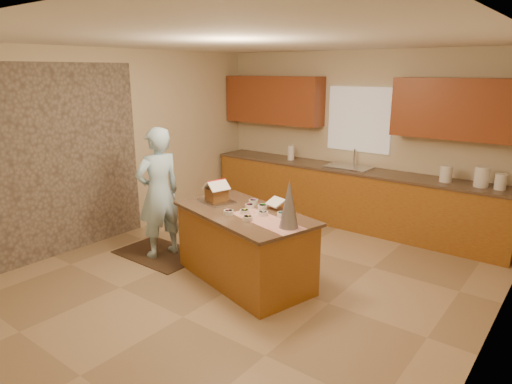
# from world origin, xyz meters

# --- Properties ---
(floor) EXTENTS (5.50, 5.50, 0.00)m
(floor) POSITION_xyz_m (0.00, 0.00, 0.00)
(floor) COLOR tan
(floor) RESTS_ON ground
(ceiling) EXTENTS (5.50, 5.50, 0.00)m
(ceiling) POSITION_xyz_m (0.00, 0.00, 2.70)
(ceiling) COLOR silver
(ceiling) RESTS_ON floor
(wall_back) EXTENTS (5.50, 5.50, 0.00)m
(wall_back) POSITION_xyz_m (0.00, 2.75, 1.35)
(wall_back) COLOR beige
(wall_back) RESTS_ON floor
(wall_left) EXTENTS (5.50, 5.50, 0.00)m
(wall_left) POSITION_xyz_m (-2.50, 0.00, 1.35)
(wall_left) COLOR beige
(wall_left) RESTS_ON floor
(wall_right) EXTENTS (5.50, 5.50, 0.00)m
(wall_right) POSITION_xyz_m (2.50, 0.00, 1.35)
(wall_right) COLOR beige
(wall_right) RESTS_ON floor
(stone_accent) EXTENTS (0.00, 2.50, 2.50)m
(stone_accent) POSITION_xyz_m (-2.48, -0.80, 1.25)
(stone_accent) COLOR gray
(stone_accent) RESTS_ON wall_left
(window_curtain) EXTENTS (1.05, 0.03, 1.00)m
(window_curtain) POSITION_xyz_m (0.00, 2.72, 1.65)
(window_curtain) COLOR white
(window_curtain) RESTS_ON wall_back
(back_counter_base) EXTENTS (4.80, 0.60, 0.88)m
(back_counter_base) POSITION_xyz_m (0.00, 2.45, 0.44)
(back_counter_base) COLOR #96681F
(back_counter_base) RESTS_ON floor
(back_counter_top) EXTENTS (4.85, 0.63, 0.04)m
(back_counter_top) POSITION_xyz_m (0.00, 2.45, 0.90)
(back_counter_top) COLOR brown
(back_counter_top) RESTS_ON back_counter_base
(upper_cabinet_left) EXTENTS (1.85, 0.35, 0.80)m
(upper_cabinet_left) POSITION_xyz_m (-1.55, 2.57, 1.90)
(upper_cabinet_left) COLOR brown
(upper_cabinet_left) RESTS_ON wall_back
(upper_cabinet_right) EXTENTS (1.85, 0.35, 0.80)m
(upper_cabinet_right) POSITION_xyz_m (1.55, 2.57, 1.90)
(upper_cabinet_right) COLOR brown
(upper_cabinet_right) RESTS_ON wall_back
(sink) EXTENTS (0.70, 0.45, 0.12)m
(sink) POSITION_xyz_m (0.00, 2.45, 0.89)
(sink) COLOR silver
(sink) RESTS_ON back_counter_top
(faucet) EXTENTS (0.03, 0.03, 0.28)m
(faucet) POSITION_xyz_m (0.00, 2.63, 1.06)
(faucet) COLOR silver
(faucet) RESTS_ON back_counter_top
(island_base) EXTENTS (1.81, 1.22, 0.81)m
(island_base) POSITION_xyz_m (-0.04, -0.10, 0.40)
(island_base) COLOR #96681F
(island_base) RESTS_ON floor
(island_top) EXTENTS (1.90, 1.31, 0.04)m
(island_top) POSITION_xyz_m (-0.04, -0.10, 0.83)
(island_top) COLOR brown
(island_top) RESTS_ON island_base
(table_runner) EXTENTS (0.97, 0.56, 0.01)m
(table_runner) POSITION_xyz_m (0.36, -0.21, 0.85)
(table_runner) COLOR #A31D0B
(table_runner) RESTS_ON island_top
(baking_tray) EXTENTS (0.49, 0.41, 0.02)m
(baking_tray) POSITION_xyz_m (-0.54, -0.01, 0.86)
(baking_tray) COLOR silver
(baking_tray) RESTS_ON island_top
(cookbook) EXTENTS (0.24, 0.20, 0.09)m
(cookbook) POSITION_xyz_m (0.18, 0.20, 0.93)
(cookbook) COLOR white
(cookbook) RESTS_ON island_top
(tinsel_tree) EXTENTS (0.25, 0.25, 0.50)m
(tinsel_tree) POSITION_xyz_m (0.66, -0.24, 1.10)
(tinsel_tree) COLOR silver
(tinsel_tree) RESTS_ON island_top
(rug) EXTENTS (1.16, 0.75, 0.01)m
(rug) POSITION_xyz_m (-1.42, -0.22, 0.01)
(rug) COLOR black
(rug) RESTS_ON floor
(boy) EXTENTS (0.52, 0.69, 1.70)m
(boy) POSITION_xyz_m (-1.37, -0.22, 0.86)
(boy) COLOR #AEDCF8
(boy) RESTS_ON rug
(canister_a) EXTENTS (0.16, 0.16, 0.22)m
(canister_a) POSITION_xyz_m (1.45, 2.45, 1.03)
(canister_a) COLOR white
(canister_a) RESTS_ON back_counter_top
(canister_b) EXTENTS (0.18, 0.18, 0.26)m
(canister_b) POSITION_xyz_m (1.90, 2.45, 1.05)
(canister_b) COLOR white
(canister_b) RESTS_ON back_counter_top
(canister_c) EXTENTS (0.14, 0.14, 0.20)m
(canister_c) POSITION_xyz_m (2.12, 2.45, 1.02)
(canister_c) COLOR white
(canister_c) RESTS_ON back_counter_top
(paper_towel) EXTENTS (0.11, 0.11, 0.24)m
(paper_towel) POSITION_xyz_m (-1.08, 2.45, 1.04)
(paper_towel) COLOR white
(paper_towel) RESTS_ON back_counter_top
(gingerbread_house) EXTENTS (0.31, 0.31, 0.26)m
(gingerbread_house) POSITION_xyz_m (-0.54, -0.01, 0.96)
(gingerbread_house) COLOR brown
(gingerbread_house) RESTS_ON baking_tray
(candy_bowls) EXTENTS (0.66, 0.64, 0.05)m
(candy_bowls) POSITION_xyz_m (0.07, -0.06, 0.87)
(candy_bowls) COLOR #CF245D
(candy_bowls) RESTS_ON island_top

